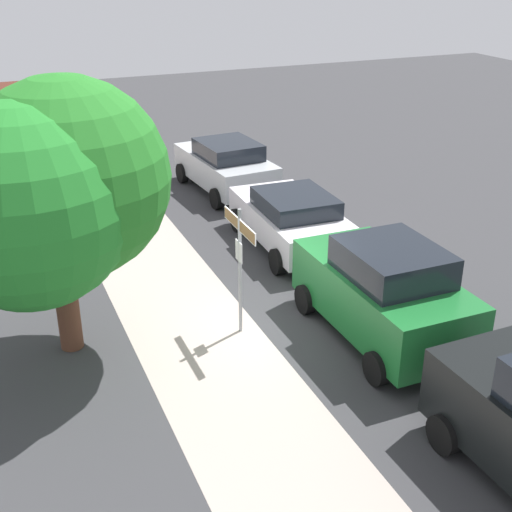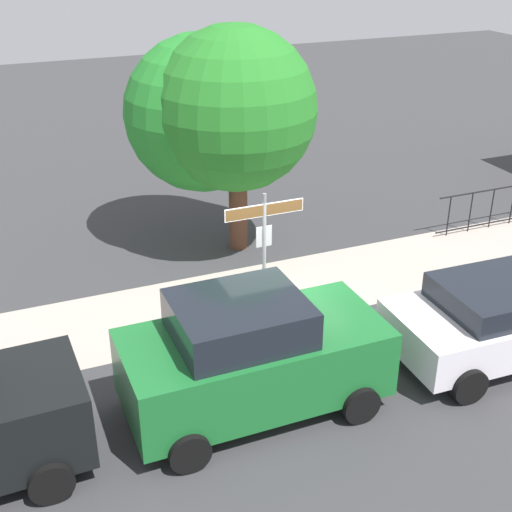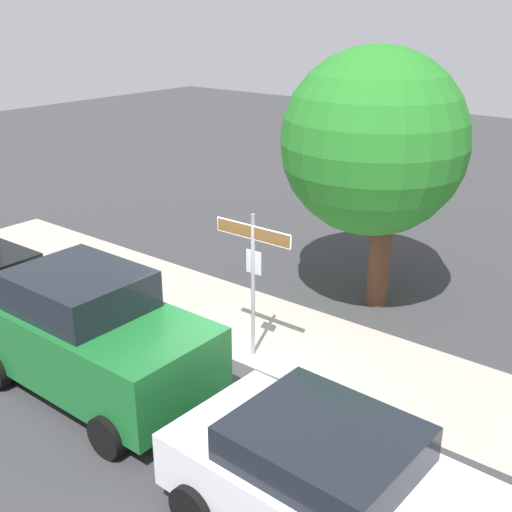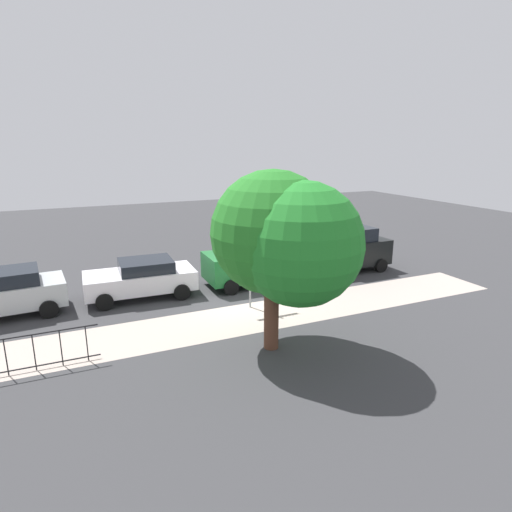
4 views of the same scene
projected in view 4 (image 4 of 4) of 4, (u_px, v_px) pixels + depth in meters
name	position (u px, v px, depth m)	size (l,w,h in m)	color
ground_plane	(247.00, 303.00, 16.70)	(60.00, 60.00, 0.00)	#38383A
sidewalk_strip	(208.00, 324.00, 14.76)	(24.00, 2.60, 0.00)	#B3A297
street_sign	(250.00, 259.00, 15.84)	(1.59, 0.07, 2.68)	#9EA0A5
shade_tree	(285.00, 235.00, 12.36)	(4.10, 4.38, 5.31)	brown
car_black	(347.00, 250.00, 20.65)	(4.26, 2.06, 2.12)	black
car_green	(254.00, 261.00, 18.81)	(4.18, 2.15, 2.06)	#1B6B2D
car_white	(141.00, 278.00, 17.23)	(4.31, 2.28, 1.51)	white
car_silver	(3.00, 293.00, 15.30)	(4.25, 2.36, 1.67)	#B8BDC0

